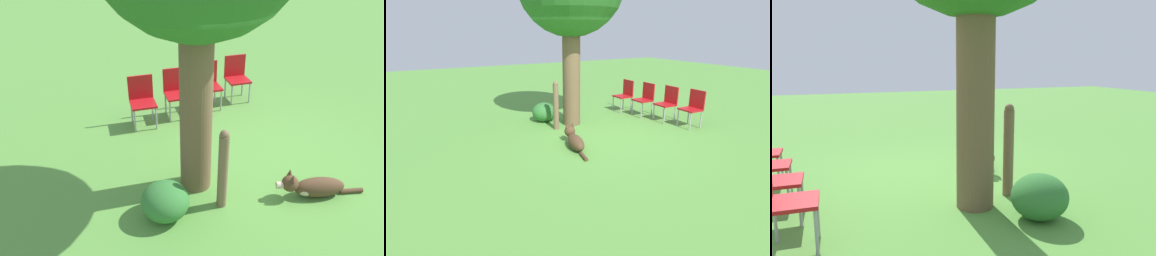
% 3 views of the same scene
% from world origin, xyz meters
% --- Properties ---
extents(ground_plane, '(30.00, 30.00, 0.00)m').
position_xyz_m(ground_plane, '(0.00, 0.00, 0.00)').
color(ground_plane, '#56933D').
extents(dog, '(0.42, 1.22, 0.42)m').
position_xyz_m(dog, '(-0.96, -0.45, 0.15)').
color(dog, '#513823').
rests_on(dog, ground_plane).
extents(fence_post, '(0.13, 0.13, 1.14)m').
position_xyz_m(fence_post, '(-0.77, 0.79, 0.58)').
color(fence_post, brown).
rests_on(fence_post, ground_plane).
extents(red_chair_3, '(0.43, 0.45, 0.89)m').
position_xyz_m(red_chair_3, '(1.69, 1.35, 0.52)').
color(red_chair_3, '#B21419').
rests_on(red_chair_3, ground_plane).
extents(low_shrub, '(0.61, 0.61, 0.49)m').
position_xyz_m(low_shrub, '(-0.75, 1.54, 0.24)').
color(low_shrub, '#337533').
rests_on(low_shrub, ground_plane).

